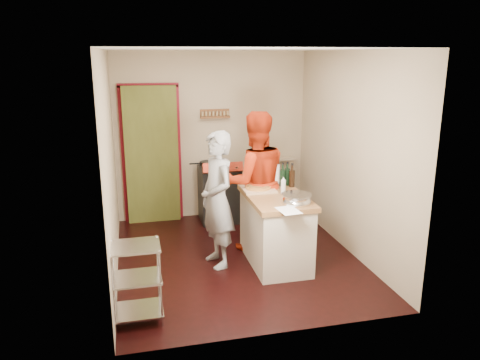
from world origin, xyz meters
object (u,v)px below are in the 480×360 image
object	(u,v)px
person_red	(255,182)
island	(276,227)
wire_shelving	(136,279)
person_stripe	(217,200)
stove	(219,193)

from	to	relation	value
person_red	island	bearing A→B (deg)	105.41
wire_shelving	island	size ratio (longest dim) A/B	0.60
person_stripe	person_red	bearing A→B (deg)	110.73
stove	wire_shelving	xyz separation A→B (m)	(-1.33, -2.62, -0.01)
wire_shelving	person_stripe	distance (m)	1.52
island	person_stripe	world-z (taller)	person_stripe
wire_shelving	person_red	bearing A→B (deg)	42.65
stove	person_red	distance (m)	1.28
island	person_red	size ratio (longest dim) A/B	0.72
wire_shelving	person_red	world-z (taller)	person_red
stove	island	distance (m)	1.72
wire_shelving	person_red	xyz separation A→B (m)	(1.58, 1.46, 0.49)
person_stripe	stove	bearing A→B (deg)	155.06
wire_shelving	island	distance (m)	1.96
stove	wire_shelving	size ratio (longest dim) A/B	1.26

